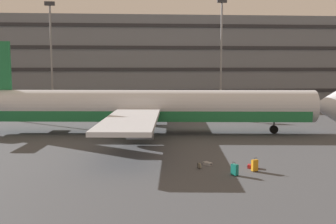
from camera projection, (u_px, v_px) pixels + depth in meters
The scene contains 10 objects.
ground_plane at pixel (150, 132), 43.31m from camera, with size 600.00×600.00×0.00m, color #424449.
terminal_structure at pixel (144, 59), 91.06m from camera, with size 174.94×21.46×17.95m.
airliner at pixel (146, 108), 42.38m from camera, with size 41.36×33.64×9.97m.
light_mast_left at pixel (51, 45), 71.33m from camera, with size 1.80×0.50×19.00m.
light_mast_center_left at pixel (221, 44), 73.56m from camera, with size 1.80×0.50×19.87m.
suitcase_red at pixel (255, 165), 26.97m from camera, with size 0.49×0.37×0.99m.
suitcase_large at pixel (253, 167), 27.88m from camera, with size 0.85×0.67×0.26m.
suitcase_silver at pixel (235, 170), 25.99m from camera, with size 0.48×0.55×0.93m.
suitcase_orange at pixel (208, 164), 28.80m from camera, with size 0.68×0.75×0.21m.
backpack_scuffed at pixel (199, 166), 27.70m from camera, with size 0.34×0.42×0.50m.
Camera 1 is at (-1.06, -42.80, 7.22)m, focal length 41.65 mm.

